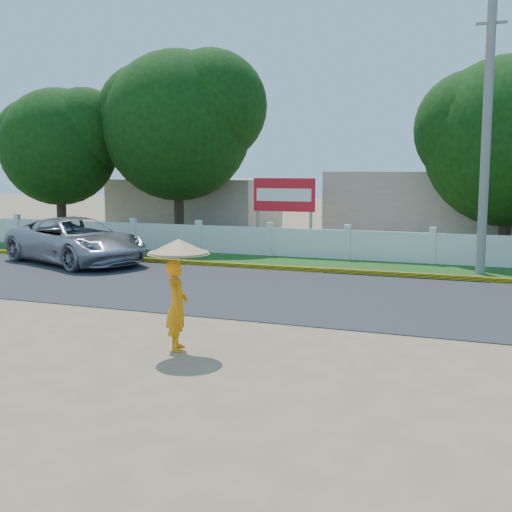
# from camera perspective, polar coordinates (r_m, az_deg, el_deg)

# --- Properties ---
(ground) EXTENTS (120.00, 120.00, 0.00)m
(ground) POSITION_cam_1_polar(r_m,az_deg,el_deg) (13.12, -3.18, -6.72)
(ground) COLOR #9E8460
(ground) RESTS_ON ground
(road) EXTENTS (60.00, 7.00, 0.02)m
(road) POSITION_cam_1_polar(r_m,az_deg,el_deg) (17.22, 3.01, -3.23)
(road) COLOR #38383A
(road) RESTS_ON ground
(grass_verge) EXTENTS (60.00, 3.50, 0.03)m
(grass_verge) POSITION_cam_1_polar(r_m,az_deg,el_deg) (22.20, 7.24, -0.82)
(grass_verge) COLOR #2D601E
(grass_verge) RESTS_ON ground
(curb) EXTENTS (40.00, 0.18, 0.16)m
(curb) POSITION_cam_1_polar(r_m,az_deg,el_deg) (20.56, 6.10, -1.29)
(curb) COLOR yellow
(curb) RESTS_ON ground
(fence) EXTENTS (40.00, 0.10, 1.10)m
(fence) POSITION_cam_1_polar(r_m,az_deg,el_deg) (23.53, 8.12, 0.96)
(fence) COLOR silver
(fence) RESTS_ON ground
(building_near) EXTENTS (10.00, 6.00, 3.20)m
(building_near) POSITION_cam_1_polar(r_m,az_deg,el_deg) (29.70, 16.82, 4.11)
(building_near) COLOR #B7AD99
(building_near) RESTS_ON ground
(building_far) EXTENTS (8.00, 5.00, 2.80)m
(building_far) POSITION_cam_1_polar(r_m,az_deg,el_deg) (34.22, -5.36, 4.49)
(building_far) COLOR #B7AD99
(building_far) RESTS_ON ground
(utility_pole) EXTENTS (0.28, 0.28, 8.43)m
(utility_pole) POSITION_cam_1_polar(r_m,az_deg,el_deg) (21.17, 19.78, 9.79)
(utility_pole) COLOR gray
(utility_pole) RESTS_ON ground
(vehicle) EXTENTS (6.39, 4.61, 1.62)m
(vehicle) POSITION_cam_1_polar(r_m,az_deg,el_deg) (23.27, -15.71, 1.32)
(vehicle) COLOR #A4A7AC
(vehicle) RESTS_ON ground
(monk_with_parasol) EXTENTS (1.12, 1.12, 2.04)m
(monk_with_parasol) POSITION_cam_1_polar(r_m,az_deg,el_deg) (11.61, -6.97, -1.95)
(monk_with_parasol) COLOR orange
(monk_with_parasol) RESTS_ON ground
(billboard) EXTENTS (2.50, 0.13, 2.95)m
(billboard) POSITION_cam_1_polar(r_m,az_deg,el_deg) (25.22, 2.51, 5.09)
(billboard) COLOR gray
(billboard) RESTS_ON ground
(tree_row) EXTENTS (34.54, 7.53, 8.89)m
(tree_row) POSITION_cam_1_polar(r_m,az_deg,el_deg) (26.14, 11.80, 11.18)
(tree_row) COLOR #473828
(tree_row) RESTS_ON ground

